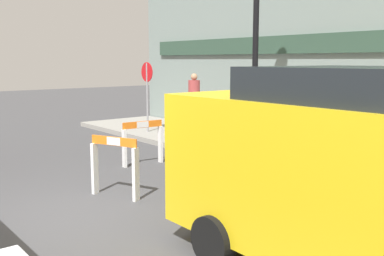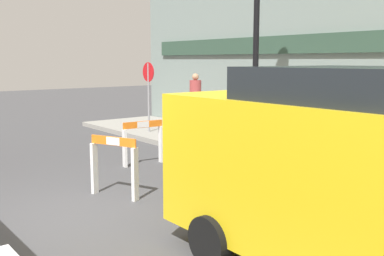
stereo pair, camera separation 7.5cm
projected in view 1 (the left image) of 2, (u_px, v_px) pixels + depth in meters
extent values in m
plane|color=#424244|center=(61.00, 223.00, 6.58)|extent=(60.00, 60.00, 0.00)
cube|color=gray|center=(312.00, 161.00, 10.28)|extent=(18.00, 2.99, 0.15)
cube|color=gray|center=(356.00, 44.00, 10.86)|extent=(18.00, 0.12, 5.50)
cube|color=#2D4738|center=(354.00, 42.00, 10.78)|extent=(16.20, 0.10, 0.50)
cylinder|color=black|center=(253.00, 153.00, 10.30)|extent=(0.29, 0.29, 0.24)
cylinder|color=black|center=(256.00, 33.00, 9.90)|extent=(0.13, 0.13, 5.63)
cylinder|color=gray|center=(147.00, 98.00, 13.97)|extent=(0.06, 0.06, 2.13)
cylinder|color=red|center=(147.00, 72.00, 13.85)|extent=(0.60, 0.03, 0.60)
cube|color=white|center=(247.00, 169.00, 8.16)|extent=(0.14, 0.13, 0.81)
cube|color=white|center=(248.00, 160.00, 8.90)|extent=(0.14, 0.13, 0.81)
cube|color=orange|center=(248.00, 140.00, 8.46)|extent=(0.58, 0.62, 0.15)
cube|color=white|center=(248.00, 140.00, 8.46)|extent=(0.19, 0.20, 0.14)
cube|color=white|center=(160.00, 144.00, 10.47)|extent=(0.14, 0.07, 0.86)
cube|color=white|center=(124.00, 148.00, 9.97)|extent=(0.14, 0.07, 0.86)
cube|color=orange|center=(142.00, 124.00, 10.15)|extent=(0.12, 0.98, 0.15)
cube|color=white|center=(142.00, 124.00, 10.15)|extent=(0.06, 0.30, 0.14)
cube|color=white|center=(95.00, 168.00, 8.00)|extent=(0.11, 0.14, 0.92)
cube|color=white|center=(136.00, 175.00, 7.58)|extent=(0.11, 0.14, 0.92)
cube|color=orange|center=(114.00, 141.00, 7.71)|extent=(0.89, 0.39, 0.15)
cube|color=white|center=(114.00, 141.00, 7.71)|extent=(0.28, 0.14, 0.14)
cube|color=black|center=(189.00, 159.00, 10.78)|extent=(0.30, 0.30, 0.04)
cone|color=orange|center=(189.00, 145.00, 10.73)|extent=(0.22, 0.22, 0.65)
cylinder|color=white|center=(189.00, 144.00, 10.72)|extent=(0.13, 0.13, 0.09)
cube|color=black|center=(214.00, 198.00, 7.73)|extent=(0.30, 0.30, 0.04)
cone|color=orange|center=(214.00, 179.00, 7.68)|extent=(0.23, 0.22, 0.63)
cylinder|color=white|center=(214.00, 177.00, 7.68)|extent=(0.13, 0.13, 0.09)
cube|color=black|center=(188.00, 164.00, 10.29)|extent=(0.30, 0.30, 0.04)
cone|color=orange|center=(188.00, 153.00, 10.25)|extent=(0.23, 0.22, 0.45)
cylinder|color=white|center=(188.00, 152.00, 10.25)|extent=(0.13, 0.13, 0.06)
cube|color=black|center=(225.00, 174.00, 9.38)|extent=(0.30, 0.30, 0.04)
cone|color=orange|center=(225.00, 160.00, 9.34)|extent=(0.22, 0.22, 0.56)
cylinder|color=white|center=(225.00, 158.00, 9.33)|extent=(0.13, 0.13, 0.08)
cylinder|color=#33333D|center=(250.00, 155.00, 9.36)|extent=(0.33, 0.33, 0.83)
cylinder|color=orange|center=(251.00, 118.00, 9.25)|extent=(0.46, 0.46, 0.70)
sphere|color=beige|center=(252.00, 96.00, 9.18)|extent=(0.28, 0.28, 0.21)
cylinder|color=#33333D|center=(194.00, 118.00, 13.94)|extent=(0.27, 0.27, 0.88)
cylinder|color=#A33D3D|center=(194.00, 92.00, 13.81)|extent=(0.38, 0.38, 0.74)
sphere|color=tan|center=(194.00, 77.00, 13.74)|extent=(0.22, 0.22, 0.21)
cylinder|color=black|center=(318.00, 205.00, 6.46)|extent=(0.60, 0.18, 0.60)
cylinder|color=black|center=(213.00, 241.00, 5.20)|extent=(0.60, 0.18, 0.60)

